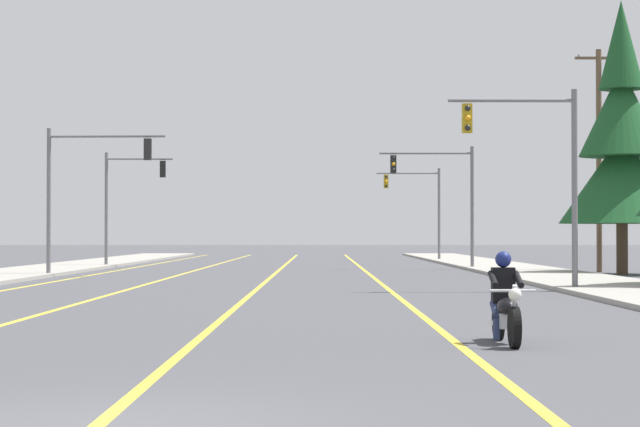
{
  "coord_description": "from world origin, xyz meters",
  "views": [
    {
      "loc": [
        1.87,
        -10.95,
        1.72
      ],
      "look_at": [
        1.92,
        21.63,
        2.3
      ],
      "focal_mm": 68.35,
      "sensor_mm": 36.0,
      "label": 1
    }
  ],
  "objects_px": {
    "traffic_signal_near_right": "(537,159)",
    "conifer_tree_right_verge_far": "(620,149)",
    "traffic_signal_mid_left": "(123,193)",
    "traffic_signal_near_left": "(81,178)",
    "traffic_signal_far_right": "(419,200)",
    "utility_pole_right_far": "(597,156)",
    "motorcycle_with_rider": "(504,307)",
    "traffic_signal_mid_right": "(444,188)"
  },
  "relations": [
    {
      "from": "traffic_signal_near_right",
      "to": "conifer_tree_right_verge_far",
      "type": "distance_m",
      "value": 17.07
    },
    {
      "from": "traffic_signal_near_right",
      "to": "traffic_signal_mid_left",
      "type": "xyz_separation_m",
      "value": [
        -17.28,
        28.61,
        -0.02
      ]
    },
    {
      "from": "traffic_signal_near_left",
      "to": "traffic_signal_far_right",
      "type": "distance_m",
      "value": 34.6
    },
    {
      "from": "traffic_signal_near_left",
      "to": "traffic_signal_near_right",
      "type": "bearing_deg",
      "value": -39.2
    },
    {
      "from": "traffic_signal_near_right",
      "to": "utility_pole_right_far",
      "type": "distance_m",
      "value": 20.34
    },
    {
      "from": "traffic_signal_near_right",
      "to": "traffic_signal_far_right",
      "type": "xyz_separation_m",
      "value": [
        0.05,
        43.88,
        0.02
      ]
    },
    {
      "from": "motorcycle_with_rider",
      "to": "traffic_signal_near_left",
      "type": "relative_size",
      "value": 0.35
    },
    {
      "from": "utility_pole_right_far",
      "to": "conifer_tree_right_verge_far",
      "type": "relative_size",
      "value": 0.86
    },
    {
      "from": "motorcycle_with_rider",
      "to": "traffic_signal_mid_right",
      "type": "relative_size",
      "value": 0.35
    },
    {
      "from": "utility_pole_right_far",
      "to": "conifer_tree_right_verge_far",
      "type": "height_order",
      "value": "conifer_tree_right_verge_far"
    },
    {
      "from": "traffic_signal_near_right",
      "to": "traffic_signal_mid_left",
      "type": "bearing_deg",
      "value": 121.14
    },
    {
      "from": "traffic_signal_mid_left",
      "to": "traffic_signal_far_right",
      "type": "height_order",
      "value": "same"
    },
    {
      "from": "traffic_signal_far_right",
      "to": "traffic_signal_near_left",
      "type": "bearing_deg",
      "value": -118.86
    },
    {
      "from": "motorcycle_with_rider",
      "to": "traffic_signal_mid_left",
      "type": "xyz_separation_m",
      "value": [
        -13.5,
        46.61,
        3.43
      ]
    },
    {
      "from": "motorcycle_with_rider",
      "to": "traffic_signal_near_right",
      "type": "distance_m",
      "value": 18.72
    },
    {
      "from": "traffic_signal_mid_right",
      "to": "traffic_signal_mid_left",
      "type": "relative_size",
      "value": 1.0
    },
    {
      "from": "traffic_signal_near_left",
      "to": "traffic_signal_mid_left",
      "type": "height_order",
      "value": "same"
    },
    {
      "from": "traffic_signal_mid_left",
      "to": "utility_pole_right_far",
      "type": "relative_size",
      "value": 0.6
    },
    {
      "from": "traffic_signal_far_right",
      "to": "utility_pole_right_far",
      "type": "distance_m",
      "value": 25.39
    },
    {
      "from": "traffic_signal_mid_left",
      "to": "utility_pole_right_far",
      "type": "height_order",
      "value": "utility_pole_right_far"
    },
    {
      "from": "traffic_signal_near_left",
      "to": "utility_pole_right_far",
      "type": "bearing_deg",
      "value": 14.02
    },
    {
      "from": "traffic_signal_mid_right",
      "to": "utility_pole_right_far",
      "type": "distance_m",
      "value": 8.29
    },
    {
      "from": "traffic_signal_far_right",
      "to": "conifer_tree_right_verge_far",
      "type": "bearing_deg",
      "value": -77.19
    },
    {
      "from": "utility_pole_right_far",
      "to": "traffic_signal_near_right",
      "type": "bearing_deg",
      "value": -108.03
    },
    {
      "from": "motorcycle_with_rider",
      "to": "traffic_signal_far_right",
      "type": "height_order",
      "value": "traffic_signal_far_right"
    },
    {
      "from": "traffic_signal_near_left",
      "to": "conifer_tree_right_verge_far",
      "type": "height_order",
      "value": "conifer_tree_right_verge_far"
    },
    {
      "from": "traffic_signal_near_right",
      "to": "traffic_signal_far_right",
      "type": "height_order",
      "value": "same"
    },
    {
      "from": "conifer_tree_right_verge_far",
      "to": "traffic_signal_far_right",
      "type": "bearing_deg",
      "value": 102.81
    },
    {
      "from": "traffic_signal_near_left",
      "to": "traffic_signal_far_right",
      "type": "relative_size",
      "value": 1.0
    },
    {
      "from": "motorcycle_with_rider",
      "to": "utility_pole_right_far",
      "type": "xyz_separation_m",
      "value": [
        10.06,
        37.3,
        4.82
      ]
    },
    {
      "from": "traffic_signal_near_right",
      "to": "traffic_signal_mid_left",
      "type": "distance_m",
      "value": 33.43
    },
    {
      "from": "traffic_signal_near_left",
      "to": "utility_pole_right_far",
      "type": "distance_m",
      "value": 23.67
    },
    {
      "from": "traffic_signal_near_left",
      "to": "traffic_signal_mid_left",
      "type": "distance_m",
      "value": 15.05
    },
    {
      "from": "traffic_signal_mid_right",
      "to": "traffic_signal_mid_left",
      "type": "distance_m",
      "value": 17.5
    },
    {
      "from": "traffic_signal_mid_right",
      "to": "traffic_signal_far_right",
      "type": "height_order",
      "value": "same"
    },
    {
      "from": "motorcycle_with_rider",
      "to": "traffic_signal_mid_right",
      "type": "xyz_separation_m",
      "value": [
        3.39,
        42.05,
        3.51
      ]
    },
    {
      "from": "traffic_signal_mid_right",
      "to": "utility_pole_right_far",
      "type": "bearing_deg",
      "value": -35.43
    },
    {
      "from": "traffic_signal_near_left",
      "to": "utility_pole_right_far",
      "type": "relative_size",
      "value": 0.6
    },
    {
      "from": "utility_pole_right_far",
      "to": "traffic_signal_far_right",
      "type": "bearing_deg",
      "value": 104.22
    },
    {
      "from": "motorcycle_with_rider",
      "to": "traffic_signal_mid_right",
      "type": "bearing_deg",
      "value": 85.39
    },
    {
      "from": "traffic_signal_far_right",
      "to": "motorcycle_with_rider",
      "type": "bearing_deg",
      "value": -93.54
    },
    {
      "from": "motorcycle_with_rider",
      "to": "traffic_signal_near_right",
      "type": "xyz_separation_m",
      "value": [
        3.78,
        18.0,
        3.45
      ]
    }
  ]
}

